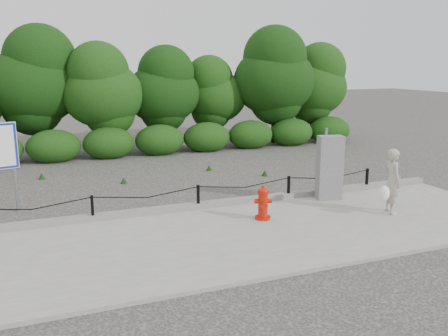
% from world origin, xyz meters
% --- Properties ---
extents(ground, '(90.00, 90.00, 0.00)m').
position_xyz_m(ground, '(0.00, 0.00, 0.00)').
color(ground, '#2D2B28').
rests_on(ground, ground).
extents(sidewalk, '(14.00, 4.00, 0.08)m').
position_xyz_m(sidewalk, '(0.00, -2.00, 0.04)').
color(sidewalk, gray).
rests_on(sidewalk, ground).
extents(curb, '(14.00, 0.22, 0.14)m').
position_xyz_m(curb, '(0.00, 0.05, 0.15)').
color(curb, slate).
rests_on(curb, sidewalk).
extents(chain_barrier, '(10.06, 0.06, 0.60)m').
position_xyz_m(chain_barrier, '(0.00, 0.00, 0.46)').
color(chain_barrier, black).
rests_on(chain_barrier, sidewalk).
extents(treeline, '(20.52, 3.99, 5.06)m').
position_xyz_m(treeline, '(0.55, 8.93, 2.68)').
color(treeline, black).
rests_on(treeline, ground).
extents(fire_hydrant, '(0.45, 0.46, 0.77)m').
position_xyz_m(fire_hydrant, '(1.13, -1.27, 0.45)').
color(fire_hydrant, red).
rests_on(fire_hydrant, sidewalk).
extents(pedestrian, '(0.74, 0.64, 1.55)m').
position_xyz_m(pedestrian, '(4.13, -1.98, 0.84)').
color(pedestrian, '#A79E8F').
rests_on(pedestrian, sidewalk).
extents(utility_cabinet, '(0.70, 0.52, 1.84)m').
position_xyz_m(utility_cabinet, '(3.45, -0.41, 0.92)').
color(utility_cabinet, gray).
rests_on(utility_cabinet, sidewalk).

